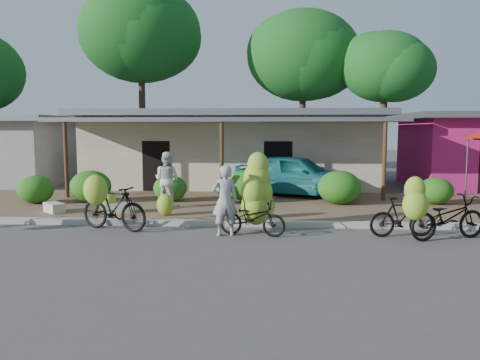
% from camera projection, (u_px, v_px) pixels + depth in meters
% --- Properties ---
extents(ground, '(100.00, 100.00, 0.00)m').
position_uv_depth(ground, '(194.00, 244.00, 10.46)').
color(ground, '#4E4B48').
rests_on(ground, ground).
extents(sidewalk, '(60.00, 6.00, 0.12)m').
position_uv_depth(sidewalk, '(219.00, 205.00, 15.41)').
color(sidewalk, brown).
rests_on(sidewalk, ground).
extents(curb, '(60.00, 0.25, 0.15)m').
position_uv_depth(curb, '(206.00, 223.00, 12.44)').
color(curb, '#A8A399').
rests_on(curb, ground).
extents(shop_main, '(13.00, 8.50, 3.35)m').
position_uv_depth(shop_main, '(233.00, 148.00, 21.12)').
color(shop_main, beige).
rests_on(shop_main, ground).
extents(shop_pink, '(6.00, 6.00, 3.25)m').
position_uv_depth(shop_pink, '(471.00, 150.00, 20.53)').
color(shop_pink, '#CC1F5F').
rests_on(shop_pink, ground).
extents(tree_far_center, '(6.71, 6.71, 10.51)m').
position_uv_depth(tree_far_center, '(138.00, 32.00, 25.95)').
color(tree_far_center, '#4D2E1E').
rests_on(tree_far_center, ground).
extents(tree_center_right, '(6.27, 6.24, 9.10)m').
position_uv_depth(tree_center_right, '(300.00, 54.00, 26.01)').
color(tree_center_right, '#4D2E1E').
rests_on(tree_center_right, ground).
extents(tree_near_right, '(4.62, 4.45, 7.53)m').
position_uv_depth(tree_near_right, '(381.00, 65.00, 23.87)').
color(tree_near_right, '#4D2E1E').
rests_on(tree_near_right, ground).
extents(hedge_0, '(1.18, 1.07, 0.92)m').
position_uv_depth(hedge_0, '(36.00, 189.00, 15.43)').
color(hedge_0, '#275A14').
rests_on(hedge_0, sidewalk).
extents(hedge_1, '(1.37, 1.24, 1.07)m').
position_uv_depth(hedge_1, '(91.00, 186.00, 15.68)').
color(hedge_1, '#275A14').
rests_on(hedge_1, sidewalk).
extents(hedge_2, '(1.14, 1.03, 0.89)m').
position_uv_depth(hedge_2, '(170.00, 188.00, 15.89)').
color(hedge_2, '#275A14').
rests_on(hedge_2, sidewalk).
extents(hedge_3, '(1.37, 1.23, 1.07)m').
position_uv_depth(hedge_3, '(248.00, 186.00, 15.78)').
color(hedge_3, '#275A14').
rests_on(hedge_3, sidewalk).
extents(hedge_4, '(1.41, 1.27, 1.10)m').
position_uv_depth(hedge_4, '(339.00, 187.00, 15.27)').
color(hedge_4, '#275A14').
rests_on(hedge_4, sidewalk).
extents(hedge_5, '(1.13, 1.01, 0.88)m').
position_uv_depth(hedge_5, '(436.00, 191.00, 15.25)').
color(hedge_5, '#275A14').
rests_on(hedge_5, sidewalk).
extents(bike_left, '(2.02, 1.45, 1.48)m').
position_uv_depth(bike_left, '(111.00, 205.00, 11.76)').
color(bike_left, black).
rests_on(bike_left, ground).
extents(bike_center, '(1.71, 1.32, 2.00)m').
position_uv_depth(bike_center, '(255.00, 201.00, 11.52)').
color(bike_center, black).
rests_on(bike_center, ground).
extents(bike_right, '(1.64, 1.22, 1.51)m').
position_uv_depth(bike_right, '(406.00, 212.00, 10.91)').
color(bike_right, black).
rests_on(bike_right, ground).
extents(bike_far_right, '(2.10, 1.30, 1.04)m').
position_uv_depth(bike_far_right, '(448.00, 218.00, 10.84)').
color(bike_far_right, black).
rests_on(bike_far_right, ground).
extents(loose_banana_a, '(0.50, 0.42, 0.62)m').
position_uv_depth(loose_banana_a, '(108.00, 202.00, 13.65)').
color(loose_banana_a, '#90C130').
rests_on(loose_banana_a, sidewalk).
extents(loose_banana_b, '(0.49, 0.42, 0.62)m').
position_uv_depth(loose_banana_b, '(165.00, 205.00, 13.27)').
color(loose_banana_b, '#90C130').
rests_on(loose_banana_b, sidewalk).
extents(loose_banana_c, '(0.54, 0.45, 0.67)m').
position_uv_depth(loose_banana_c, '(265.00, 206.00, 12.93)').
color(loose_banana_c, '#90C130').
rests_on(loose_banana_c, sidewalk).
extents(sack_near, '(0.92, 0.59, 0.30)m').
position_uv_depth(sack_near, '(119.00, 208.00, 13.71)').
color(sack_near, beige).
rests_on(sack_near, sidewalk).
extents(sack_far, '(0.81, 0.79, 0.28)m').
position_uv_depth(sack_far, '(54.00, 208.00, 13.79)').
color(sack_far, beige).
rests_on(sack_far, sidewalk).
extents(vendor, '(0.71, 0.56, 1.71)m').
position_uv_depth(vendor, '(225.00, 201.00, 11.21)').
color(vendor, '#969696').
rests_on(vendor, ground).
extents(bystander, '(1.02, 0.91, 1.75)m').
position_uv_depth(bystander, '(167.00, 180.00, 14.62)').
color(bystander, silver).
rests_on(bystander, sidewalk).
extents(teal_van, '(4.86, 3.25, 1.54)m').
position_uv_depth(teal_van, '(295.00, 175.00, 17.15)').
color(teal_van, '#1A7078').
rests_on(teal_van, sidewalk).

